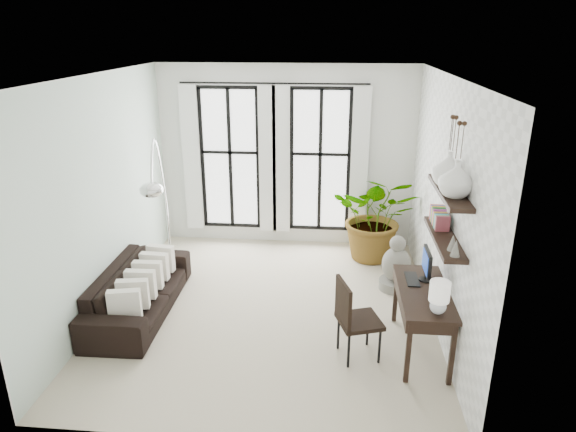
# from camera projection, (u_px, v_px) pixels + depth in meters

# --- Properties ---
(floor) EXTENTS (5.00, 5.00, 0.00)m
(floor) POSITION_uv_depth(u_px,v_px,m) (270.00, 309.00, 7.27)
(floor) COLOR beige
(floor) RESTS_ON ground
(ceiling) EXTENTS (5.00, 5.00, 0.00)m
(ceiling) POSITION_uv_depth(u_px,v_px,m) (267.00, 76.00, 6.17)
(ceiling) COLOR white
(ceiling) RESTS_ON wall_back
(wall_left) EXTENTS (0.00, 5.00, 5.00)m
(wall_left) POSITION_uv_depth(u_px,v_px,m) (103.00, 197.00, 6.91)
(wall_left) COLOR silver
(wall_left) RESTS_ON floor
(wall_right) EXTENTS (0.00, 5.00, 5.00)m
(wall_right) POSITION_uv_depth(u_px,v_px,m) (444.00, 207.00, 6.53)
(wall_right) COLOR white
(wall_right) RESTS_ON floor
(wall_back) EXTENTS (4.50, 0.00, 4.50)m
(wall_back) POSITION_uv_depth(u_px,v_px,m) (286.00, 157.00, 9.06)
(wall_back) COLOR white
(wall_back) RESTS_ON floor
(windows) EXTENTS (3.26, 0.13, 2.65)m
(windows) POSITION_uv_depth(u_px,v_px,m) (275.00, 160.00, 9.02)
(windows) COLOR white
(windows) RESTS_ON wall_back
(wall_shelves) EXTENTS (0.25, 1.30, 0.60)m
(wall_shelves) POSITION_uv_depth(u_px,v_px,m) (446.00, 218.00, 5.76)
(wall_shelves) COLOR black
(wall_shelves) RESTS_ON wall_right
(sofa) EXTENTS (0.90, 2.25, 0.65)m
(sofa) POSITION_uv_depth(u_px,v_px,m) (139.00, 290.00, 7.09)
(sofa) COLOR black
(sofa) RESTS_ON floor
(throw_pillows) EXTENTS (0.40, 1.52, 0.40)m
(throw_pillows) POSITION_uv_depth(u_px,v_px,m) (144.00, 279.00, 7.03)
(throw_pillows) COLOR white
(throw_pillows) RESTS_ON sofa
(plant) EXTENTS (1.57, 1.43, 1.53)m
(plant) POSITION_uv_depth(u_px,v_px,m) (376.00, 216.00, 8.62)
(plant) COLOR #2D7228
(plant) RESTS_ON floor
(desk) EXTENTS (0.59, 1.39, 1.21)m
(desk) POSITION_uv_depth(u_px,v_px,m) (424.00, 297.00, 6.03)
(desk) COLOR black
(desk) RESTS_ON floor
(desk_chair) EXTENTS (0.60, 0.60, 1.01)m
(desk_chair) POSITION_uv_depth(u_px,v_px,m) (352.00, 315.00, 6.01)
(desk_chair) COLOR black
(desk_chair) RESTS_ON floor
(arc_lamp) EXTENTS (0.73, 2.00, 2.30)m
(arc_lamp) POSITION_uv_depth(u_px,v_px,m) (157.00, 171.00, 7.41)
(arc_lamp) COLOR silver
(arc_lamp) RESTS_ON floor
(buddha) EXTENTS (0.48, 0.48, 0.86)m
(buddha) POSITION_uv_depth(u_px,v_px,m) (396.00, 267.00, 7.71)
(buddha) COLOR gray
(buddha) RESTS_ON floor
(vase_a) EXTENTS (0.37, 0.37, 0.38)m
(vase_a) POSITION_uv_depth(u_px,v_px,m) (456.00, 179.00, 5.31)
(vase_a) COLOR white
(vase_a) RESTS_ON shelf_upper
(vase_b) EXTENTS (0.37, 0.37, 0.38)m
(vase_b) POSITION_uv_depth(u_px,v_px,m) (449.00, 169.00, 5.68)
(vase_b) COLOR white
(vase_b) RESTS_ON shelf_upper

